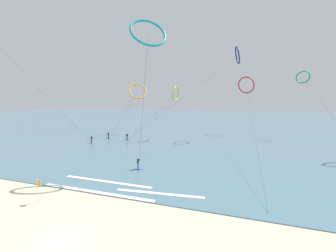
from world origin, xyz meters
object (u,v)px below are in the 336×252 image
(surfer_cobalt, at_px, (138,164))
(surfer_violet, at_px, (127,137))
(beach_flag, at_px, (39,187))
(kite_lime, at_px, (176,93))
(surfer_coral, at_px, (92,140))
(kite_navy, at_px, (237,55))
(surfer_charcoal, at_px, (108,136))
(kite_amber, at_px, (138,91))
(kite_crimson, at_px, (246,85))
(kite_emerald, at_px, (303,77))
(kite_teal, at_px, (148,33))

(surfer_cobalt, distance_m, surfer_violet, 23.80)
(beach_flag, bearing_deg, surfer_violet, 105.65)
(surfer_cobalt, bearing_deg, kite_lime, -18.97)
(surfer_coral, distance_m, kite_navy, 39.01)
(surfer_charcoal, height_order, kite_amber, kite_amber)
(surfer_coral, relative_size, kite_amber, 0.12)
(kite_crimson, bearing_deg, surfer_violet, 62.46)
(surfer_cobalt, xyz_separation_m, kite_amber, (-15.17, 30.21, 11.43))
(beach_flag, bearing_deg, kite_emerald, 57.52)
(kite_emerald, height_order, kite_teal, kite_teal)
(kite_navy, xyz_separation_m, kite_lime, (-13.64, -5.34, -8.95))
(surfer_cobalt, height_order, kite_amber, kite_amber)
(kite_lime, bearing_deg, surfer_violet, -61.55)
(kite_lime, bearing_deg, kite_navy, 116.64)
(beach_flag, bearing_deg, kite_crimson, 71.22)
(surfer_cobalt, distance_m, beach_flag, 12.52)
(kite_teal, bearing_deg, kite_amber, 77.72)
(surfer_cobalt, xyz_separation_m, kite_lime, (-2.25, 24.54, 10.41))
(kite_teal, xyz_separation_m, beach_flag, (-6.58, -10.00, -15.70))
(surfer_coral, height_order, kite_teal, kite_teal)
(kite_teal, bearing_deg, beach_flag, -164.52)
(kite_emerald, xyz_separation_m, kite_navy, (-15.44, -6.87, 4.95))
(kite_navy, bearing_deg, kite_crimson, -22.00)
(kite_emerald, bearing_deg, surfer_coral, -125.82)
(kite_crimson, bearing_deg, kite_teal, 100.04)
(surfer_coral, distance_m, beach_flag, 29.62)
(kite_teal, relative_size, kite_navy, 0.76)
(kite_navy, bearing_deg, surfer_charcoal, 97.83)
(kite_teal, relative_size, kite_amber, 1.32)
(surfer_coral, relative_size, kite_crimson, 0.03)
(surfer_charcoal, xyz_separation_m, kite_teal, (21.00, -22.21, 16.42))
(kite_crimson, bearing_deg, surfer_coral, 64.22)
(kite_lime, bearing_deg, beach_flag, 2.37)
(surfer_violet, height_order, kite_emerald, kite_emerald)
(kite_crimson, xyz_separation_m, kite_teal, (-11.20, -42.29, 3.32))
(surfer_charcoal, height_order, kite_crimson, kite_crimson)
(surfer_violet, xyz_separation_m, kite_lime, (10.73, 4.60, 10.41))
(kite_navy, xyz_separation_m, kite_amber, (-26.56, 0.33, -7.93))
(surfer_charcoal, relative_size, kite_teal, 0.09)
(surfer_charcoal, height_order, kite_emerald, kite_emerald)
(surfer_coral, height_order, kite_emerald, kite_emerald)
(kite_navy, bearing_deg, kite_teal, 154.56)
(surfer_cobalt, xyz_separation_m, kite_navy, (11.39, 29.88, 19.36))
(kite_crimson, height_order, beach_flag, kite_crimson)
(surfer_cobalt, height_order, kite_teal, kite_teal)
(kite_crimson, bearing_deg, surfer_charcoal, 56.82)
(kite_crimson, relative_size, kite_amber, 3.41)
(surfer_cobalt, bearing_deg, beach_flag, 136.70)
(surfer_cobalt, xyz_separation_m, surfer_charcoal, (-18.51, 20.40, 0.00))
(kite_navy, bearing_deg, kite_lime, 101.61)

